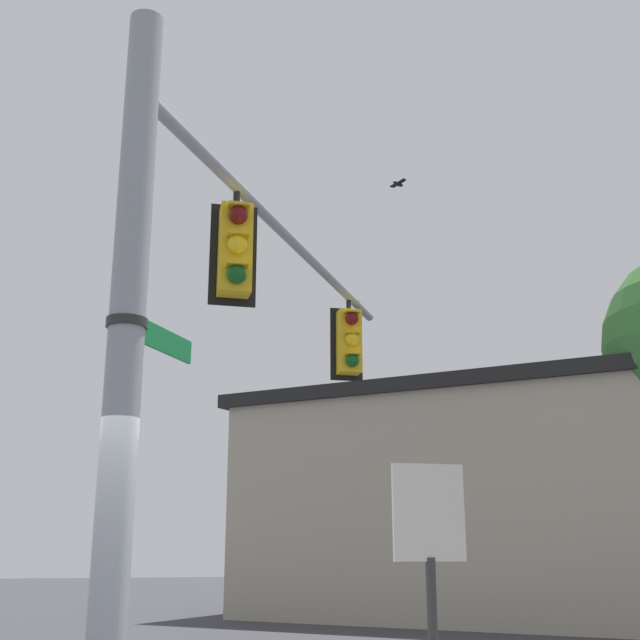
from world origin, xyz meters
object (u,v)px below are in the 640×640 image
street_name_sign (143,331)px  bird_flying (398,184)px  traffic_light_nearest_pole (235,249)px  historical_marker (430,557)px  traffic_light_mid_inner (349,341)px

street_name_sign → bird_flying: bearing=-127.1°
traffic_light_nearest_pole → historical_marker: size_ratio=0.62×
street_name_sign → bird_flying: bird_flying is taller
bird_flying → historical_marker: bearing=72.0°
traffic_light_mid_inner → historical_marker: bearing=80.2°
traffic_light_nearest_pole → street_name_sign: size_ratio=1.13×
street_name_sign → traffic_light_nearest_pole: bearing=-122.4°
traffic_light_nearest_pole → bird_flying: size_ratio=3.74×
historical_marker → street_name_sign: bearing=-18.8°
traffic_light_nearest_pole → traffic_light_mid_inner: (-2.38, -3.81, 0.00)m
street_name_sign → traffic_light_mid_inner: bearing=-122.1°
street_name_sign → historical_marker: (-2.30, 0.78, -1.90)m
traffic_light_nearest_pole → historical_marker: 4.27m
street_name_sign → historical_marker: bearing=161.2°
traffic_light_mid_inner → historical_marker: 7.06m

